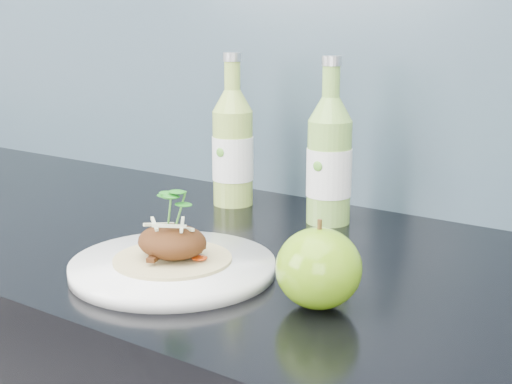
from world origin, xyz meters
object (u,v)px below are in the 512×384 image
dinner_plate (173,267)px  green_apple (319,268)px  cider_bottle_left (233,148)px  cider_bottle_right (329,161)px

dinner_plate → green_apple: (0.19, 0.01, 0.04)m
dinner_plate → cider_bottle_left: (-0.14, 0.31, 0.09)m
green_apple → cider_bottle_right: (-0.15, 0.29, 0.05)m
green_apple → cider_bottle_left: bearing=138.7°
cider_bottle_left → cider_bottle_right: same height
cider_bottle_left → cider_bottle_right: size_ratio=1.00×
dinner_plate → cider_bottle_left: bearing=114.7°
dinner_plate → cider_bottle_right: size_ratio=1.22×
dinner_plate → cider_bottle_right: (0.04, 0.30, 0.09)m
cider_bottle_left → cider_bottle_right: (0.18, -0.00, 0.00)m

